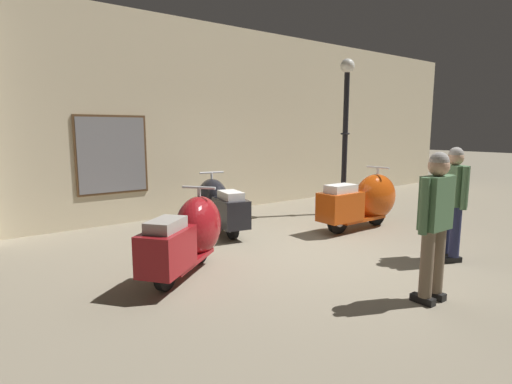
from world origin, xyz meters
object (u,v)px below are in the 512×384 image
(scooter_1, at_px, (218,204))
(visitor_0, at_px, (453,196))
(visitor_1, at_px, (435,217))
(lamppost, at_px, (345,130))
(scooter_0, at_px, (190,234))
(scooter_2, at_px, (365,200))

(scooter_1, bearing_deg, visitor_0, -142.26)
(visitor_1, bearing_deg, visitor_0, -68.34)
(visitor_1, bearing_deg, scooter_1, 2.77)
(scooter_1, height_order, visitor_0, visitor_0)
(scooter_1, xyz_separation_m, visitor_1, (0.20, -3.91, 0.44))
(visitor_0, xyz_separation_m, visitor_1, (-1.48, -0.59, 0.01))
(lamppost, distance_m, visitor_0, 3.34)
(visitor_0, bearing_deg, lamppost, -86.15)
(scooter_0, bearing_deg, visitor_0, -68.19)
(scooter_0, xyz_separation_m, scooter_1, (1.36, 1.57, -0.01))
(scooter_1, height_order, lamppost, lamppost)
(lamppost, relative_size, visitor_1, 2.05)
(lamppost, relative_size, visitor_0, 2.07)
(scooter_1, bearing_deg, lamppost, -85.63)
(scooter_0, distance_m, visitor_0, 3.53)
(lamppost, bearing_deg, scooter_1, 173.43)
(visitor_0, height_order, visitor_1, visitor_1)
(scooter_0, distance_m, scooter_2, 3.61)
(scooter_0, height_order, visitor_1, visitor_1)
(scooter_1, distance_m, lamppost, 3.20)
(scooter_0, xyz_separation_m, visitor_1, (1.56, -2.34, 0.43))
(scooter_2, distance_m, visitor_1, 3.24)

